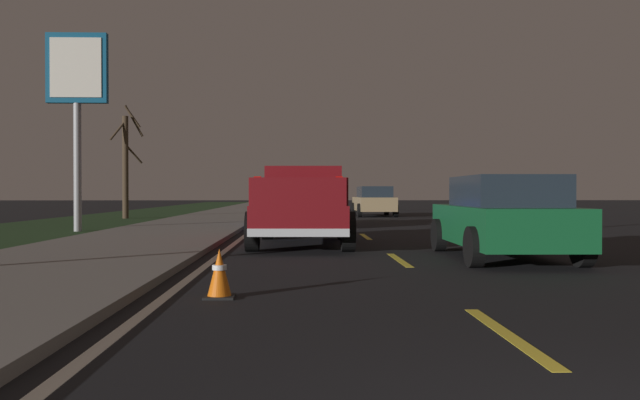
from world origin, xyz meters
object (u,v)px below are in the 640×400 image
(pickup_truck, at_px, (303,206))
(sedan_blue, at_px, (304,205))
(sedan_tan, at_px, (374,201))
(gas_price_sign, at_px, (77,84))
(bare_tree_far, at_px, (126,163))
(traffic_cone_near, at_px, (219,274))
(sedan_white, at_px, (299,199))
(sedan_green, at_px, (503,217))

(pickup_truck, xyz_separation_m, sedan_blue, (7.81, -0.04, -0.13))
(sedan_tan, relative_size, gas_price_sign, 0.71)
(sedan_blue, relative_size, bare_tree_far, 0.82)
(sedan_tan, relative_size, traffic_cone_near, 7.66)
(sedan_white, height_order, bare_tree_far, bare_tree_far)
(sedan_green, height_order, bare_tree_far, bare_tree_far)
(sedan_white, bearing_deg, sedan_tan, -155.38)
(traffic_cone_near, bearing_deg, sedan_tan, -10.24)
(pickup_truck, height_order, sedan_white, pickup_truck)
(traffic_cone_near, bearing_deg, bare_tree_far, 17.31)
(sedan_tan, height_order, traffic_cone_near, sedan_tan)
(sedan_white, distance_m, sedan_green, 30.72)
(bare_tree_far, bearing_deg, sedan_blue, -132.13)
(pickup_truck, xyz_separation_m, gas_price_sign, (5.11, 7.12, 3.75))
(sedan_white, xyz_separation_m, bare_tree_far, (-11.41, 8.10, 1.85))
(sedan_white, bearing_deg, sedan_green, -172.63)
(pickup_truck, bearing_deg, sedan_tan, -11.60)
(sedan_white, height_order, sedan_tan, same)
(bare_tree_far, distance_m, traffic_cone_near, 24.69)
(traffic_cone_near, bearing_deg, sedan_white, -1.29)
(gas_price_sign, distance_m, traffic_cone_near, 15.19)
(sedan_tan, distance_m, traffic_cone_near, 26.67)
(pickup_truck, bearing_deg, sedan_green, -134.70)
(gas_price_sign, distance_m, bare_tree_far, 10.53)
(sedan_blue, bearing_deg, bare_tree_far, 47.87)
(pickup_truck, xyz_separation_m, bare_tree_far, (15.37, 8.33, 1.73))
(gas_price_sign, bearing_deg, sedan_white, -17.65)
(pickup_truck, xyz_separation_m, traffic_cone_near, (-8.09, 1.01, -0.63))
(sedan_blue, relative_size, traffic_cone_near, 7.59)
(pickup_truck, distance_m, bare_tree_far, 17.57)
(sedan_tan, bearing_deg, bare_tree_far, 103.00)
(sedan_white, relative_size, gas_price_sign, 0.71)
(pickup_truck, relative_size, sedan_blue, 1.25)
(sedan_blue, xyz_separation_m, traffic_cone_near, (-15.90, 1.05, -0.50))
(traffic_cone_near, bearing_deg, gas_price_sign, 24.84)
(sedan_tan, bearing_deg, pickup_truck, 168.40)
(sedan_blue, height_order, sedan_tan, same)
(gas_price_sign, bearing_deg, traffic_cone_near, -155.16)
(pickup_truck, bearing_deg, sedan_blue, -0.30)
(sedan_green, xyz_separation_m, sedan_tan, (21.84, -0.01, 0.00))
(sedan_blue, bearing_deg, sedan_green, -162.25)
(pickup_truck, distance_m, traffic_cone_near, 8.18)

